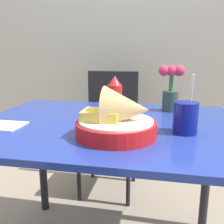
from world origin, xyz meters
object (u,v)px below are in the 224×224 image
drink_cup (185,119)px  flower_vase (171,88)px  food_basket (119,119)px  ketchup_bottle (115,98)px  chair_far_window (111,121)px

drink_cup → flower_vase: bearing=96.9°
food_basket → ketchup_bottle: (-0.07, 0.28, 0.03)m
food_basket → flower_vase: (0.19, 0.46, 0.06)m
food_basket → flower_vase: 0.51m
drink_cup → flower_vase: flower_vase is taller
food_basket → flower_vase: flower_vase is taller
food_basket → ketchup_bottle: size_ratio=1.51×
ketchup_bottle → drink_cup: size_ratio=0.86×
chair_far_window → drink_cup: drink_cup is taller
food_basket → flower_vase: size_ratio=1.24×
food_basket → ketchup_bottle: 0.29m
ketchup_bottle → drink_cup: drink_cup is taller
drink_cup → chair_far_window: bearing=117.6°
chair_far_window → food_basket: (0.23, -0.99, 0.28)m
drink_cup → food_basket: bearing=-159.7°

